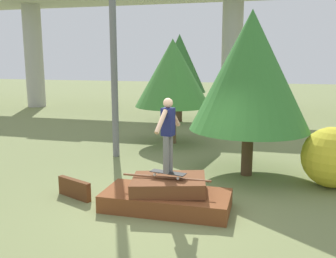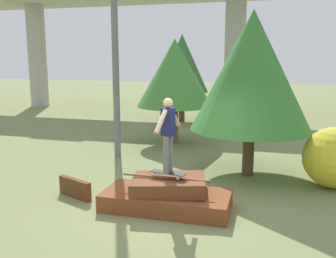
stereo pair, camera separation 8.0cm
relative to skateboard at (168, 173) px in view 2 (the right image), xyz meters
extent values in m
plane|color=olive|center=(-0.03, -0.02, -0.75)|extent=(80.00, 80.00, 0.00)
cube|color=brown|center=(-0.03, -0.02, -0.58)|extent=(2.56, 1.17, 0.35)
cube|color=brown|center=(0.00, 0.05, -0.26)|extent=(1.64, 1.28, 0.34)
cylinder|color=brown|center=(-0.03, -0.02, -0.10)|extent=(1.81, 0.04, 0.04)
cube|color=#5B3319|center=(-2.13, 0.07, -0.54)|extent=(0.92, 0.48, 0.41)
cube|color=black|center=(0.00, 0.00, 0.01)|extent=(0.76, 0.34, 0.01)
cylinder|color=silver|center=(0.27, 0.03, -0.05)|extent=(0.06, 0.04, 0.05)
cylinder|color=silver|center=(0.24, -0.13, -0.05)|extent=(0.06, 0.04, 0.05)
cylinder|color=silver|center=(-0.24, 0.13, -0.05)|extent=(0.06, 0.04, 0.05)
cylinder|color=silver|center=(-0.27, -0.03, -0.05)|extent=(0.06, 0.04, 0.05)
cylinder|color=slate|center=(0.02, 0.08, 0.39)|extent=(0.12, 0.12, 0.75)
cylinder|color=slate|center=(-0.02, -0.08, 0.39)|extent=(0.12, 0.12, 0.75)
cube|color=#191E51|center=(0.00, 0.00, 1.04)|extent=(0.26, 0.25, 0.54)
sphere|color=tan|center=(0.00, 0.00, 1.41)|extent=(0.19, 0.19, 0.19)
cylinder|color=tan|center=(0.06, 0.29, 1.09)|extent=(0.17, 0.45, 0.43)
cylinder|color=tan|center=(-0.06, -0.29, 1.09)|extent=(0.17, 0.45, 0.43)
cylinder|color=#A8A59E|center=(-12.13, 13.71, 2.34)|extent=(1.10, 1.10, 6.18)
cylinder|color=#A8A59E|center=(-0.03, 13.71, 2.34)|extent=(1.10, 1.10, 6.18)
cylinder|color=slate|center=(-2.61, 3.60, 2.94)|extent=(0.20, 0.20, 7.39)
cylinder|color=brown|center=(-1.35, 5.83, -0.09)|extent=(0.26, 0.26, 1.33)
cone|color=#428438|center=(-1.35, 5.83, 1.75)|extent=(2.65, 2.65, 2.34)
cylinder|color=#4C3823|center=(1.42, 2.68, -0.14)|extent=(0.29, 0.29, 1.22)
cone|color=#387A33|center=(1.42, 2.68, 1.95)|extent=(3.02, 3.02, 2.96)
cylinder|color=#4C3823|center=(-2.16, 10.42, -0.04)|extent=(0.29, 0.29, 1.42)
cone|color=#336B2D|center=(-2.16, 10.42, 2.01)|extent=(2.48, 2.48, 2.69)
sphere|color=gold|center=(3.41, 2.26, -0.03)|extent=(1.43, 1.43, 1.43)
camera|label=1|loc=(1.81, -6.94, 2.26)|focal=40.00mm
camera|label=2|loc=(1.88, -6.92, 2.26)|focal=40.00mm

